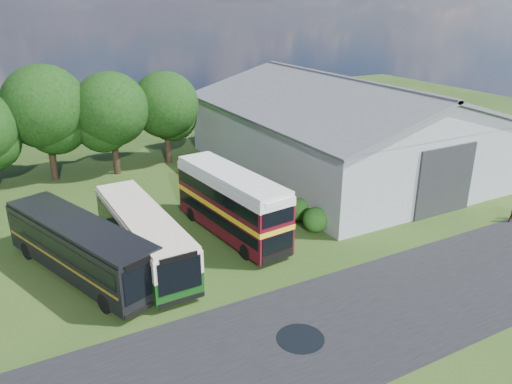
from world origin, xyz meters
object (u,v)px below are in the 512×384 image
bus_maroon_double (231,204)px  storage_shed (340,122)px  bus_dark_single (80,247)px  bus_green_single (143,235)px

bus_maroon_double → storage_shed: bearing=22.2°
bus_maroon_double → bus_dark_single: bearing=177.8°
storage_shed → bus_maroon_double: size_ratio=2.45×
bus_green_single → storage_shed: bearing=21.4°
storage_shed → bus_dark_single: size_ratio=2.11×
storage_shed → bus_green_single: (-20.48, -8.59, -2.52)m
bus_green_single → bus_dark_single: bus_dark_single is taller
bus_dark_single → bus_green_single: bearing=-21.5°
bus_maroon_double → bus_dark_single: size_ratio=0.86×
storage_shed → bus_green_single: storage_shed is taller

